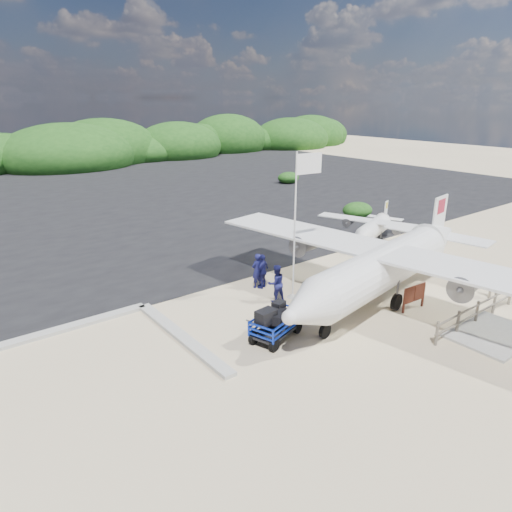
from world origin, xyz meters
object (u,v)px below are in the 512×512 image
(baggage_cart, at_px, (276,338))
(flagpole, at_px, (293,297))
(crew_a, at_px, (257,271))
(crew_b, at_px, (276,283))
(crew_c, at_px, (263,271))
(signboard, at_px, (412,310))
(aircraft_large, at_px, (193,197))

(baggage_cart, distance_m, flagpole, 4.06)
(baggage_cart, bearing_deg, crew_a, 43.13)
(baggage_cart, height_order, crew_a, crew_a)
(baggage_cart, bearing_deg, crew_b, 32.73)
(baggage_cart, distance_m, crew_b, 3.62)
(flagpole, height_order, crew_c, flagpole)
(flagpole, xyz_separation_m, crew_a, (-0.61, 2.02, 0.89))
(baggage_cart, distance_m, crew_c, 5.19)
(baggage_cart, xyz_separation_m, crew_c, (2.75, 4.31, 0.89))
(signboard, distance_m, aircraft_large, 28.01)
(crew_b, bearing_deg, crew_c, -95.55)
(baggage_cart, distance_m, crew_a, 5.30)
(flagpole, xyz_separation_m, crew_c, (-0.43, 1.78, 0.89))
(crew_b, bearing_deg, signboard, 145.00)
(crew_a, relative_size, crew_c, 1.00)
(flagpole, distance_m, signboard, 5.47)
(crew_a, bearing_deg, signboard, 116.66)
(crew_a, relative_size, crew_b, 0.99)
(baggage_cart, xyz_separation_m, signboard, (6.53, -1.80, 0.00))
(crew_c, bearing_deg, signboard, 97.67)
(aircraft_large, bearing_deg, crew_b, 59.15)
(flagpole, bearing_deg, crew_b, 170.08)
(signboard, distance_m, crew_a, 7.53)
(crew_a, bearing_deg, baggage_cart, 55.19)
(baggage_cart, relative_size, aircraft_large, 0.14)
(signboard, relative_size, crew_c, 0.83)
(baggage_cart, xyz_separation_m, flagpole, (3.18, 2.53, 0.00))
(crew_b, relative_size, crew_c, 1.01)
(crew_a, height_order, crew_b, crew_b)
(crew_b, distance_m, aircraft_large, 24.83)
(crew_b, xyz_separation_m, aircraft_large, (9.03, 23.11, -0.90))
(signboard, bearing_deg, crew_a, 126.29)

